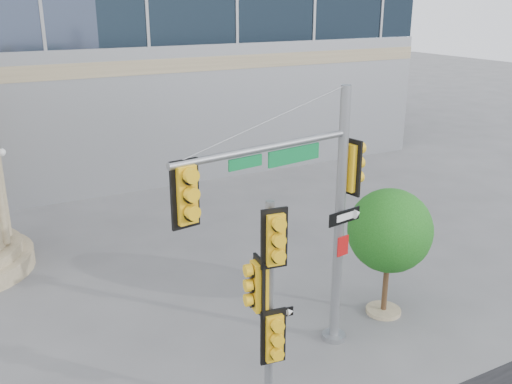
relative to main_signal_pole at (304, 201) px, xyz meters
name	(u,v)px	position (x,y,z in m)	size (l,w,h in m)	color
ground	(282,377)	(-0.80, -0.52, -3.79)	(120.00, 120.00, 0.00)	#545456
main_signal_pole	(304,201)	(0.00, 0.00, 0.00)	(4.73, 1.16, 6.12)	slate
secondary_signal_pole	(269,299)	(-1.68, -1.47, -1.15)	(0.78, 0.64, 4.49)	slate
street_tree	(390,233)	(2.99, 0.56, -1.56)	(2.18, 2.13, 3.40)	gray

